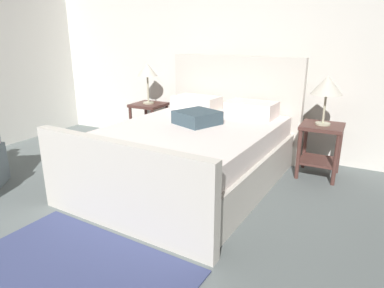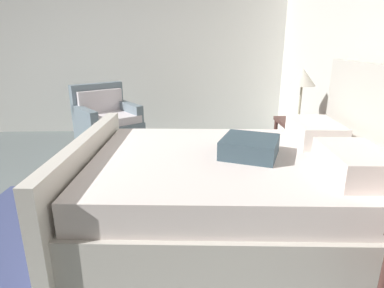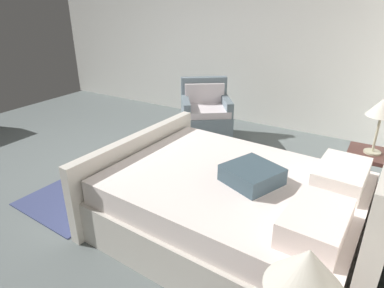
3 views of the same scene
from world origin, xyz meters
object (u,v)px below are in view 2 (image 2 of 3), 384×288
object	(u,v)px
bed	(236,188)
nightstand_left	(296,137)
table_lamp_left	(303,79)
armchair	(107,126)

from	to	relation	value
bed	nightstand_left	world-z (taller)	bed
bed	table_lamp_left	distance (m)	1.66
table_lamp_left	armchair	size ratio (longest dim) A/B	0.56
table_lamp_left	armchair	xyz separation A→B (m)	(-0.78, -2.33, -0.71)
nightstand_left	armchair	bearing A→B (deg)	-108.57
nightstand_left	table_lamp_left	distance (m)	0.66
bed	table_lamp_left	size ratio (longest dim) A/B	4.22
armchair	nightstand_left	bearing A→B (deg)	71.43
armchair	bed	bearing A→B (deg)	35.77
bed	nightstand_left	distance (m)	1.50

